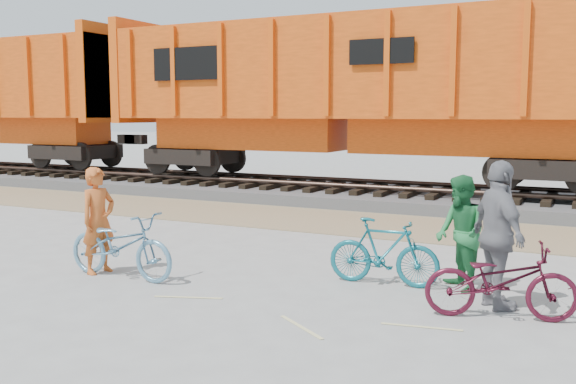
% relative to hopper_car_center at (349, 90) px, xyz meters
% --- Properties ---
extents(ground, '(120.00, 120.00, 0.00)m').
position_rel_hopper_car_center_xyz_m(ground, '(2.57, -9.00, -3.01)').
color(ground, '#9E9E99').
rests_on(ground, ground).
extents(gravel_strip, '(120.00, 3.00, 0.02)m').
position_rel_hopper_car_center_xyz_m(gravel_strip, '(2.57, -3.50, -3.00)').
color(gravel_strip, '#997F5F').
rests_on(gravel_strip, ground).
extents(ballast_bed, '(120.00, 4.00, 0.30)m').
position_rel_hopper_car_center_xyz_m(ballast_bed, '(2.57, 0.00, -2.86)').
color(ballast_bed, slate).
rests_on(ballast_bed, ground).
extents(track, '(120.00, 2.60, 0.24)m').
position_rel_hopper_car_center_xyz_m(track, '(2.57, 0.00, -2.53)').
color(track, black).
rests_on(track, ballast_bed).
extents(hopper_car_center, '(14.00, 3.13, 4.65)m').
position_rel_hopper_car_center_xyz_m(hopper_car_center, '(0.00, 0.00, 0.00)').
color(hopper_car_center, black).
rests_on(hopper_car_center, track).
extents(bicycle_blue, '(1.85, 0.67, 0.97)m').
position_rel_hopper_car_center_xyz_m(bicycle_blue, '(0.12, -9.39, -2.52)').
color(bicycle_blue, '#5E92B0').
rests_on(bicycle_blue, ground).
extents(bicycle_teal, '(1.58, 0.54, 0.93)m').
position_rel_hopper_car_center_xyz_m(bicycle_teal, '(3.63, -8.07, -2.54)').
color(bicycle_teal, '#136471').
rests_on(bicycle_teal, ground).
extents(bicycle_maroon, '(1.80, 1.00, 0.90)m').
position_rel_hopper_car_center_xyz_m(bicycle_maroon, '(5.30, -8.90, -2.56)').
color(bicycle_maroon, '#470F1F').
rests_on(bicycle_maroon, ground).
extents(person_solo, '(0.46, 0.63, 1.58)m').
position_rel_hopper_car_center_xyz_m(person_solo, '(-0.38, -9.29, -2.21)').
color(person_solo, '#C95B23').
rests_on(person_solo, ground).
extents(person_man, '(0.92, 0.96, 1.56)m').
position_rel_hopper_car_center_xyz_m(person_man, '(4.63, -7.87, -2.23)').
color(person_man, '#22713B').
rests_on(person_man, ground).
extents(person_woman, '(0.99, 1.12, 1.81)m').
position_rel_hopper_car_center_xyz_m(person_woman, '(5.20, -8.50, -2.10)').
color(person_woman, slate).
rests_on(person_woman, ground).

